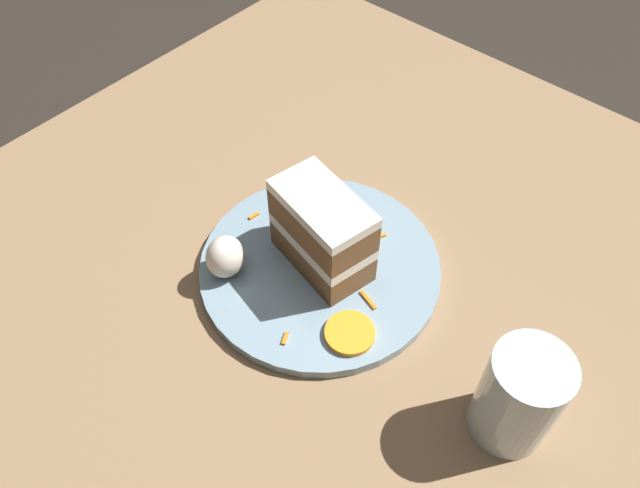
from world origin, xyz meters
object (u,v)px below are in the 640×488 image
(cake_slice, at_px, (322,231))
(drinking_glass, at_px, (517,401))
(orange_garnish, at_px, (350,333))
(cream_dollop, at_px, (225,257))
(plate, at_px, (320,267))

(cake_slice, xyz_separation_m, drinking_glass, (0.03, 0.26, -0.01))
(orange_garnish, bearing_deg, cake_slice, -122.43)
(cake_slice, distance_m, cream_dollop, 0.11)
(cake_slice, xyz_separation_m, cream_dollop, (0.08, -0.07, -0.02))
(cake_slice, xyz_separation_m, orange_garnish, (0.06, 0.09, -0.05))
(orange_garnish, relative_size, drinking_glass, 0.46)
(plate, relative_size, cake_slice, 2.19)
(plate, relative_size, cream_dollop, 5.24)
(cake_slice, bearing_deg, orange_garnish, 69.65)
(cream_dollop, distance_m, drinking_glass, 0.33)
(plate, xyz_separation_m, cream_dollop, (0.08, -0.07, 0.03))
(orange_garnish, bearing_deg, cream_dollop, -80.14)
(cream_dollop, xyz_separation_m, orange_garnish, (-0.03, 0.16, -0.02))
(plate, relative_size, drinking_glass, 2.38)
(plate, relative_size, orange_garnish, 5.18)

